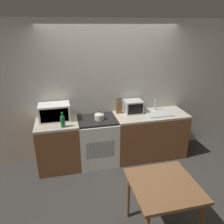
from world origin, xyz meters
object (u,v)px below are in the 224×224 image
object	(u,v)px
dining_table	(163,191)
microwave	(55,112)
toaster_oven	(133,107)
kettle	(99,116)
bottle	(63,121)
stove_range	(98,141)

from	to	relation	value
dining_table	microwave	bearing A→B (deg)	123.66
microwave	toaster_oven	bearing A→B (deg)	0.97
toaster_oven	dining_table	size ratio (longest dim) A/B	0.43
kettle	bottle	xyz separation A→B (m)	(-0.64, -0.18, 0.03)
kettle	bottle	size ratio (longest dim) A/B	0.65
bottle	dining_table	bearing A→B (deg)	-54.17
kettle	toaster_oven	distance (m)	0.72
stove_range	microwave	distance (m)	0.96
stove_range	kettle	xyz separation A→B (m)	(0.04, -0.02, 0.52)
bottle	dining_table	distance (m)	1.92
stove_range	microwave	bearing A→B (deg)	170.66
kettle	bottle	bearing A→B (deg)	-164.62
kettle	dining_table	bearing A→B (deg)	-74.87
kettle	toaster_oven	bearing A→B (deg)	13.79
bottle	toaster_oven	size ratio (longest dim) A/B	0.79
toaster_oven	bottle	bearing A→B (deg)	-165.44
dining_table	bottle	bearing A→B (deg)	125.83
toaster_oven	kettle	bearing A→B (deg)	-166.21
microwave	toaster_oven	size ratio (longest dim) A/B	1.62
toaster_oven	microwave	bearing A→B (deg)	-179.03
kettle	dining_table	distance (m)	1.79
stove_range	kettle	bearing A→B (deg)	-35.49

